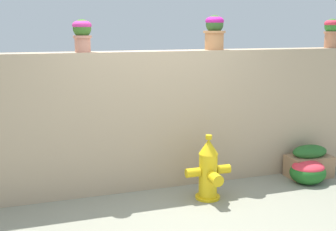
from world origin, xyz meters
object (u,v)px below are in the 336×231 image
(potted_plant_1, at_px, (82,32))
(potted_plant_2, at_px, (214,31))
(fire_hydrant, at_px, (209,171))
(flower_bush_left, at_px, (308,171))
(potted_plant_3, at_px, (332,30))
(planter_box, at_px, (309,162))

(potted_plant_1, bearing_deg, potted_plant_2, 0.89)
(fire_hydrant, bearing_deg, flower_bush_left, 2.98)
(potted_plant_1, relative_size, potted_plant_2, 0.86)
(potted_plant_2, distance_m, potted_plant_3, 1.77)
(flower_bush_left, bearing_deg, potted_plant_3, 39.82)
(potted_plant_2, relative_size, flower_bush_left, 0.90)
(potted_plant_1, bearing_deg, fire_hydrant, -25.03)
(potted_plant_2, xyz_separation_m, flower_bush_left, (1.12, -0.57, -1.80))
(potted_plant_2, relative_size, fire_hydrant, 0.56)
(potted_plant_2, bearing_deg, planter_box, -16.29)
(potted_plant_1, height_order, potted_plant_3, potted_plant_3)
(potted_plant_1, xyz_separation_m, flower_bush_left, (2.78, -0.54, -1.78))
(potted_plant_1, distance_m, potted_plant_2, 1.66)
(fire_hydrant, xyz_separation_m, flower_bush_left, (1.45, 0.08, -0.19))
(potted_plant_3, distance_m, fire_hydrant, 2.72)
(potted_plant_2, xyz_separation_m, planter_box, (1.28, -0.37, -1.75))
(potted_plant_3, bearing_deg, potted_plant_2, 179.10)
(flower_bush_left, height_order, planter_box, planter_box)
(fire_hydrant, height_order, planter_box, fire_hydrant)
(potted_plant_1, xyz_separation_m, potted_plant_2, (1.66, 0.03, 0.02))
(planter_box, bearing_deg, potted_plant_3, 35.22)
(potted_plant_1, relative_size, planter_box, 0.63)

